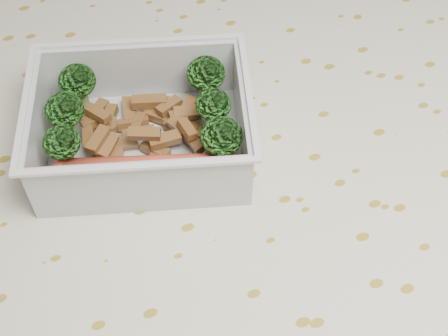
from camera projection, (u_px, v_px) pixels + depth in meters
name	position (u px, v px, depth m)	size (l,w,h in m)	color
dining_table	(214.00, 245.00, 0.53)	(1.40, 0.90, 0.75)	brown
tablecloth	(213.00, 212.00, 0.49)	(1.46, 0.96, 0.19)	beige
lunch_container	(143.00, 132.00, 0.46)	(0.19, 0.17, 0.06)	silver
broccoli_florets	(145.00, 109.00, 0.45)	(0.15, 0.12, 0.05)	#608C3F
meat_pile	(148.00, 125.00, 0.47)	(0.10, 0.08, 0.02)	brown
sausage	(148.00, 171.00, 0.44)	(0.13, 0.06, 0.02)	#BC432C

